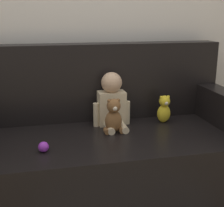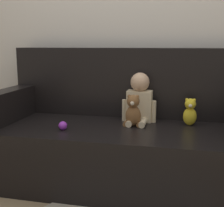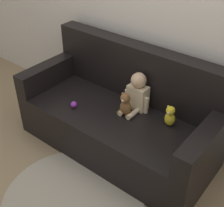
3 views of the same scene
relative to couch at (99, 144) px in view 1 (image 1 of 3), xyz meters
The scene contains 7 objects.
ground_plane 0.36m from the couch, 90.00° to the right, with size 12.00×12.00×0.00m, color #9E8460.
wall_back 1.06m from the couch, 90.00° to the left, with size 8.00×0.05×2.60m.
couch is the anchor object (origin of this frame).
person_baby 0.32m from the couch, 40.61° to the left, with size 0.27×0.30×0.39m.
teddy_bear_brown 0.25m from the couch, 31.62° to the right, with size 0.14×0.11×0.24m.
plush_toy_side 0.56m from the couch, ahead, with size 0.10×0.10×0.21m.
toy_ball 0.49m from the couch, 143.82° to the right, with size 0.06×0.06×0.06m.
Camera 1 is at (-0.36, -1.96, 1.24)m, focal length 50.00 mm.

